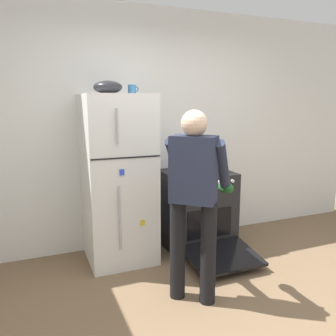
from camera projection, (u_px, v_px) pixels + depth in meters
name	position (u px, v px, depth m)	size (l,w,h in m)	color
ground	(238.00, 336.00, 2.47)	(8.00, 8.00, 0.00)	brown
kitchen_wall_back	(148.00, 129.00, 4.00)	(6.00, 0.10, 2.70)	white
refrigerator	(118.00, 179.00, 3.57)	(0.68, 0.72, 1.74)	white
stove_range	(197.00, 210.00, 3.97)	(0.76, 1.20, 0.89)	black
person_cook	(194.00, 190.00, 2.79)	(0.65, 0.68, 1.60)	black
red_pot	(186.00, 168.00, 3.79)	(0.32, 0.22, 0.12)	#19479E
coffee_mug	(132.00, 89.00, 3.51)	(0.11, 0.08, 0.10)	#2D6093
pepper_mill	(212.00, 158.00, 4.18)	(0.05, 0.05, 0.20)	brown
mixing_bowl	(108.00, 87.00, 3.36)	(0.28, 0.28, 0.13)	black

